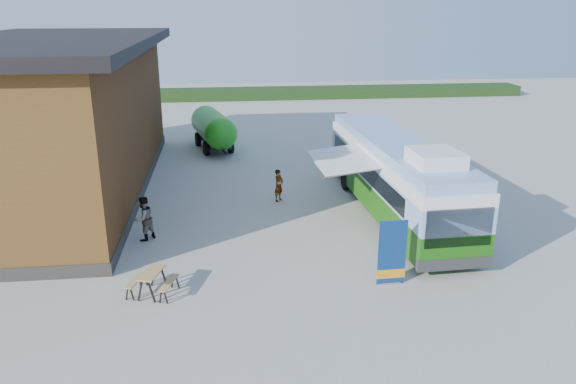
{
  "coord_description": "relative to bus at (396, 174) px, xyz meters",
  "views": [
    {
      "loc": [
        -2.43,
        -18.12,
        8.96
      ],
      "look_at": [
        0.19,
        4.27,
        1.4
      ],
      "focal_mm": 35.0,
      "sensor_mm": 36.0,
      "label": 1
    }
  ],
  "objects": [
    {
      "name": "barn",
      "position": [
        -15.53,
        5.23,
        1.71
      ],
      "size": [
        9.6,
        21.2,
        7.5
      ],
      "color": "brown",
      "rests_on": "ground"
    },
    {
      "name": "bus",
      "position": [
        0.0,
        0.0,
        0.0
      ],
      "size": [
        3.23,
        12.91,
        3.94
      ],
      "rotation": [
        0.0,
        0.0,
        0.04
      ],
      "color": "#227012",
      "rests_on": "ground"
    },
    {
      "name": "ground",
      "position": [
        -5.03,
        -4.77,
        -1.88
      ],
      "size": [
        100.0,
        100.0,
        0.0
      ],
      "primitive_type": "plane",
      "color": "#BCB7AD",
      "rests_on": "ground"
    },
    {
      "name": "person_a",
      "position": [
        -4.94,
        2.39,
        -1.1
      ],
      "size": [
        0.65,
        0.67,
        1.55
      ],
      "primitive_type": "imported",
      "rotation": [
        0.0,
        0.0,
        0.87
      ],
      "color": "#999999",
      "rests_on": "ground"
    },
    {
      "name": "hedge",
      "position": [
        2.97,
        33.23,
        -1.38
      ],
      "size": [
        40.0,
        3.0,
        1.0
      ],
      "primitive_type": "cube",
      "color": "#264419",
      "rests_on": "ground"
    },
    {
      "name": "person_b",
      "position": [
        -10.73,
        -1.65,
        -0.98
      ],
      "size": [
        1.1,
        1.11,
        1.81
      ],
      "primitive_type": "imported",
      "rotation": [
        0.0,
        0.0,
        -2.35
      ],
      "color": "#999999",
      "rests_on": "ground"
    },
    {
      "name": "banner",
      "position": [
        -2.05,
        -6.42,
        -0.95
      ],
      "size": [
        0.99,
        0.21,
        2.28
      ],
      "rotation": [
        0.0,
        0.0,
        0.04
      ],
      "color": "navy",
      "rests_on": "ground"
    },
    {
      "name": "awning",
      "position": [
        -2.2,
        -0.14,
        0.99
      ],
      "size": [
        2.77,
        4.3,
        0.52
      ],
      "rotation": [
        0.0,
        0.0,
        0.04
      ],
      "color": "white",
      "rests_on": "ground"
    },
    {
      "name": "slurry_tanker",
      "position": [
        -8.12,
        12.92,
        -0.45
      ],
      "size": [
        2.99,
        6.61,
        2.49
      ],
      "rotation": [
        0.0,
        0.0,
        0.23
      ],
      "color": "#239B1C",
      "rests_on": "ground"
    },
    {
      "name": "picnic_table",
      "position": [
        -9.93,
        -6.22,
        -1.29
      ],
      "size": [
        1.69,
        1.59,
        0.79
      ],
      "rotation": [
        0.0,
        0.0,
        -0.3
      ],
      "color": "tan",
      "rests_on": "ground"
    }
  ]
}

